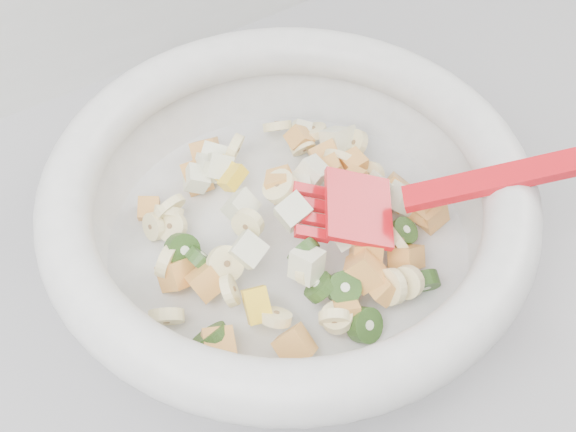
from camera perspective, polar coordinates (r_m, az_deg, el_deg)
mixing_bowl at (r=0.55m, az=0.06°, el=0.61°), size 0.43×0.37×0.14m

